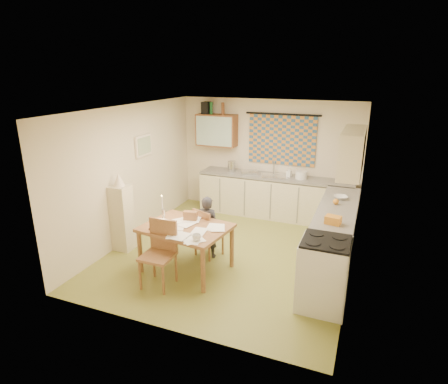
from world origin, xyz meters
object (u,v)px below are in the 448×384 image
at_px(counter_back, 274,197).
at_px(person, 207,227).
at_px(chair_far, 208,241).
at_px(stove, 323,274).
at_px(dining_table, 187,248).
at_px(counter_right, 334,239).
at_px(shelf_stand, 122,218).

distance_m(counter_back, person, 2.32).
xyz_separation_m(counter_back, chair_far, (-0.58, -2.21, -0.18)).
xyz_separation_m(stove, dining_table, (-2.16, 0.21, -0.11)).
xyz_separation_m(counter_right, dining_table, (-2.16, -1.04, -0.07)).
bearing_deg(person, dining_table, 69.48).
bearing_deg(counter_right, person, -165.88).
bearing_deg(dining_table, person, 83.83).
bearing_deg(stove, shelf_stand, 172.97).
relative_size(counter_right, dining_table, 2.08).
xyz_separation_m(counter_right, chair_far, (-2.03, -0.47, -0.18)).
relative_size(dining_table, chair_far, 1.64).
height_order(chair_far, shelf_stand, shelf_stand).
distance_m(stove, shelf_stand, 3.57).
bearing_deg(counter_back, person, -104.52).
bearing_deg(counter_back, shelf_stand, -129.42).
relative_size(stove, chair_far, 1.14).
height_order(counter_right, dining_table, counter_right).
xyz_separation_m(dining_table, chair_far, (0.13, 0.57, -0.11)).
bearing_deg(dining_table, counter_back, 83.26).
height_order(dining_table, shelf_stand, shelf_stand).
bearing_deg(stove, person, 160.08).
bearing_deg(counter_right, chair_far, -167.03).
height_order(counter_right, person, person).
height_order(stove, person, person).
relative_size(counter_back, chair_far, 3.81).
bearing_deg(person, chair_far, -93.55).
bearing_deg(person, counter_back, -111.22).
bearing_deg(person, shelf_stand, 4.48).
xyz_separation_m(stove, shelf_stand, (-3.54, 0.44, 0.10)).
relative_size(dining_table, person, 1.30).
relative_size(person, shelf_stand, 0.92).
bearing_deg(shelf_stand, dining_table, -9.36).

